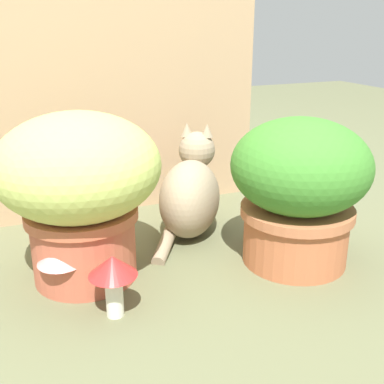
{
  "coord_description": "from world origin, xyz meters",
  "views": [
    {
      "loc": [
        -0.34,
        -1.01,
        0.6
      ],
      "look_at": [
        0.1,
        0.04,
        0.18
      ],
      "focal_mm": 44.77,
      "sensor_mm": 36.0,
      "label": 1
    }
  ],
  "objects_px": {
    "grass_planter": "(79,186)",
    "mushroom_ornament_red": "(113,272)",
    "cat": "(191,193)",
    "mushroom_ornament_pink": "(61,259)",
    "leafy_planter": "(299,187)"
  },
  "relations": [
    {
      "from": "grass_planter",
      "to": "mushroom_ornament_red",
      "type": "xyz_separation_m",
      "value": [
        0.02,
        -0.19,
        -0.13
      ]
    },
    {
      "from": "grass_planter",
      "to": "cat",
      "type": "bearing_deg",
      "value": 23.12
    },
    {
      "from": "mushroom_ornament_pink",
      "to": "mushroom_ornament_red",
      "type": "distance_m",
      "value": 0.15
    },
    {
      "from": "grass_planter",
      "to": "leafy_planter",
      "type": "distance_m",
      "value": 0.53
    },
    {
      "from": "cat",
      "to": "mushroom_ornament_pink",
      "type": "xyz_separation_m",
      "value": [
        -0.4,
        -0.21,
        -0.03
      ]
    },
    {
      "from": "grass_planter",
      "to": "mushroom_ornament_pink",
      "type": "xyz_separation_m",
      "value": [
        -0.07,
        -0.07,
        -0.14
      ]
    },
    {
      "from": "leafy_planter",
      "to": "cat",
      "type": "distance_m",
      "value": 0.34
    },
    {
      "from": "leafy_planter",
      "to": "mushroom_ornament_red",
      "type": "bearing_deg",
      "value": -172.93
    },
    {
      "from": "leafy_planter",
      "to": "mushroom_ornament_red",
      "type": "xyz_separation_m",
      "value": [
        -0.49,
        -0.06,
        -0.1
      ]
    },
    {
      "from": "grass_planter",
      "to": "leafy_planter",
      "type": "height_order",
      "value": "grass_planter"
    },
    {
      "from": "mushroom_ornament_pink",
      "to": "cat",
      "type": "bearing_deg",
      "value": 28.08
    },
    {
      "from": "leafy_planter",
      "to": "mushroom_ornament_pink",
      "type": "xyz_separation_m",
      "value": [
        -0.58,
        0.06,
        -0.11
      ]
    },
    {
      "from": "grass_planter",
      "to": "cat",
      "type": "xyz_separation_m",
      "value": [
        0.34,
        0.14,
        -0.11
      ]
    },
    {
      "from": "cat",
      "to": "mushroom_ornament_pink",
      "type": "height_order",
      "value": "cat"
    },
    {
      "from": "grass_planter",
      "to": "cat",
      "type": "height_order",
      "value": "grass_planter"
    }
  ]
}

